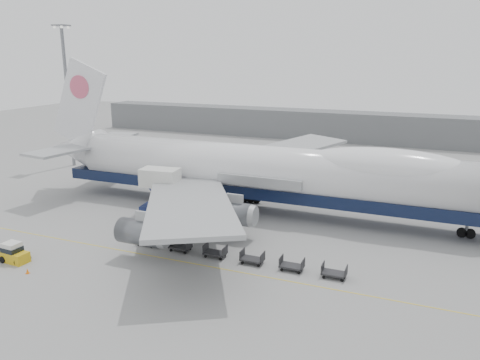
% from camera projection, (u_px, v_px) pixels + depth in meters
% --- Properties ---
extents(ground, '(260.00, 260.00, 0.00)m').
position_uv_depth(ground, '(224.00, 243.00, 52.03)').
color(ground, gray).
rests_on(ground, ground).
extents(apron_line, '(60.00, 0.15, 0.01)m').
position_uv_depth(apron_line, '(199.00, 265.00, 46.66)').
color(apron_line, gold).
rests_on(apron_line, ground).
extents(hangar, '(110.00, 8.00, 7.00)m').
position_uv_depth(hangar, '(302.00, 124.00, 117.35)').
color(hangar, slate).
rests_on(hangar, ground).
extents(floodlight_mast, '(2.40, 2.40, 25.43)m').
position_uv_depth(floodlight_mast, '(67.00, 89.00, 85.17)').
color(floodlight_mast, slate).
rests_on(floodlight_mast, ground).
extents(airliner, '(67.00, 55.30, 19.98)m').
position_uv_depth(airliner, '(266.00, 171.00, 61.06)').
color(airliner, white).
rests_on(airliner, ground).
extents(catering_truck, '(5.48, 4.04, 6.16)m').
position_uv_depth(catering_truck, '(161.00, 189.00, 60.59)').
color(catering_truck, navy).
rests_on(catering_truck, ground).
extents(baggage_tug, '(2.86, 1.66, 2.03)m').
position_uv_depth(baggage_tug, '(14.00, 253.00, 47.15)').
color(baggage_tug, gold).
rests_on(baggage_tug, ground).
extents(traffic_cone, '(0.34, 0.34, 0.51)m').
position_uv_depth(traffic_cone, '(27.00, 271.00, 44.75)').
color(traffic_cone, orange).
rests_on(traffic_cone, ground).
extents(dolly_0, '(2.30, 1.35, 1.30)m').
position_uv_depth(dolly_0, '(148.00, 241.00, 51.34)').
color(dolly_0, '#2D2D30').
rests_on(dolly_0, ground).
extents(dolly_1, '(2.30, 1.35, 1.30)m').
position_uv_depth(dolly_1, '(180.00, 246.00, 49.84)').
color(dolly_1, '#2D2D30').
rests_on(dolly_1, ground).
extents(dolly_2, '(2.30, 1.35, 1.30)m').
position_uv_depth(dolly_2, '(215.00, 252.00, 48.33)').
color(dolly_2, '#2D2D30').
rests_on(dolly_2, ground).
extents(dolly_3, '(2.30, 1.35, 1.30)m').
position_uv_depth(dolly_3, '(252.00, 258.00, 46.83)').
color(dolly_3, '#2D2D30').
rests_on(dolly_3, ground).
extents(dolly_4, '(2.30, 1.35, 1.30)m').
position_uv_depth(dolly_4, '(292.00, 265.00, 45.32)').
color(dolly_4, '#2D2D30').
rests_on(dolly_4, ground).
extents(dolly_5, '(2.30, 1.35, 1.30)m').
position_uv_depth(dolly_5, '(334.00, 272.00, 43.82)').
color(dolly_5, '#2D2D30').
rests_on(dolly_5, ground).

